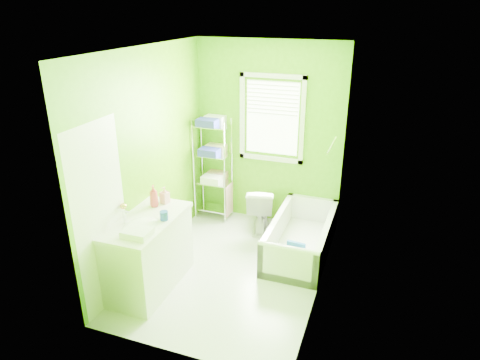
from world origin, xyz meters
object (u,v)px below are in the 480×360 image
(vanity, at_px, (149,251))
(wire_shelf_unit, at_px, (214,158))
(bathtub, at_px, (300,242))
(toilet, at_px, (261,208))

(vanity, bearing_deg, wire_shelf_unit, 89.50)
(bathtub, bearing_deg, vanity, -139.14)
(toilet, height_order, vanity, vanity)
(toilet, relative_size, wire_shelf_unit, 0.43)
(wire_shelf_unit, bearing_deg, bathtub, -22.34)
(toilet, bearing_deg, vanity, 52.03)
(vanity, distance_m, wire_shelf_unit, 1.92)
(toilet, bearing_deg, wire_shelf_unit, -24.66)
(bathtub, distance_m, toilet, 0.83)
(bathtub, height_order, vanity, vanity)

